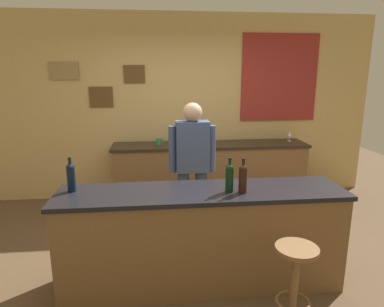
% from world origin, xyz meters
% --- Properties ---
extents(ground_plane, '(10.00, 10.00, 0.00)m').
position_xyz_m(ground_plane, '(0.00, 0.00, 0.00)').
color(ground_plane, brown).
extents(back_wall, '(6.00, 0.09, 2.80)m').
position_xyz_m(back_wall, '(0.04, 2.03, 1.42)').
color(back_wall, tan).
rests_on(back_wall, ground_plane).
extents(bar_counter, '(2.55, 0.60, 0.92)m').
position_xyz_m(bar_counter, '(0.00, -0.40, 0.46)').
color(bar_counter, brown).
rests_on(bar_counter, ground_plane).
extents(side_counter, '(2.89, 0.56, 0.90)m').
position_xyz_m(side_counter, '(0.40, 1.65, 0.45)').
color(side_counter, brown).
rests_on(side_counter, ground_plane).
extents(bartender, '(0.52, 0.21, 1.62)m').
position_xyz_m(bartender, '(-0.00, 0.41, 0.94)').
color(bartender, '#384766').
rests_on(bartender, ground_plane).
extents(bar_stool, '(0.32, 0.32, 0.68)m').
position_xyz_m(bar_stool, '(0.62, -1.03, 0.46)').
color(bar_stool, brown).
rests_on(bar_stool, ground_plane).
extents(wine_bottle_a, '(0.07, 0.07, 0.31)m').
position_xyz_m(wine_bottle_a, '(-1.14, -0.31, 1.06)').
color(wine_bottle_a, black).
rests_on(wine_bottle_a, bar_counter).
extents(wine_bottle_b, '(0.07, 0.07, 0.31)m').
position_xyz_m(wine_bottle_b, '(0.23, -0.46, 1.06)').
color(wine_bottle_b, black).
rests_on(wine_bottle_b, bar_counter).
extents(wine_bottle_c, '(0.07, 0.07, 0.31)m').
position_xyz_m(wine_bottle_c, '(0.34, -0.49, 1.06)').
color(wine_bottle_c, black).
rests_on(wine_bottle_c, bar_counter).
extents(wine_glass_a, '(0.07, 0.07, 0.16)m').
position_xyz_m(wine_glass_a, '(0.29, 1.62, 1.01)').
color(wine_glass_a, silver).
rests_on(wine_glass_a, side_counter).
extents(wine_glass_b, '(0.07, 0.07, 0.16)m').
position_xyz_m(wine_glass_b, '(1.65, 1.73, 1.01)').
color(wine_glass_b, silver).
rests_on(wine_glass_b, side_counter).
extents(coffee_mug, '(0.12, 0.08, 0.09)m').
position_xyz_m(coffee_mug, '(-0.36, 1.67, 0.95)').
color(coffee_mug, '#338C4C').
rests_on(coffee_mug, side_counter).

